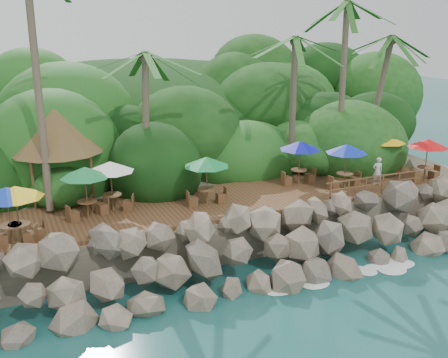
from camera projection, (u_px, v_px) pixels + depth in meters
name	position (u px, v px, depth m)	size (l,w,h in m)	color
ground	(280.00, 293.00, 22.66)	(140.00, 140.00, 0.00)	#19514F
land_base	(165.00, 173.00, 36.37)	(32.00, 25.20, 2.10)	gray
jungle_hill	(138.00, 162.00, 43.25)	(44.80, 28.00, 15.40)	#143811
seawall	(259.00, 250.00, 24.07)	(29.00, 4.00, 2.30)	gray
terrace	(224.00, 201.00, 27.27)	(26.00, 5.00, 0.20)	brown
jungle_foliage	(170.00, 192.00, 35.80)	(44.00, 16.00, 12.00)	#143811
foam_line	(277.00, 289.00, 22.91)	(25.20, 0.80, 0.06)	white
palms	(207.00, 9.00, 26.89)	(30.98, 6.73, 13.22)	brown
palapa	(55.00, 130.00, 26.79)	(4.72, 4.72, 4.60)	brown
dining_clusters	(228.00, 163.00, 26.28)	(24.30, 4.68, 2.46)	brown
railing	(374.00, 183.00, 27.94)	(6.10, 0.10, 1.00)	brown
waiter	(377.00, 171.00, 29.39)	(0.58, 0.38, 1.59)	silver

